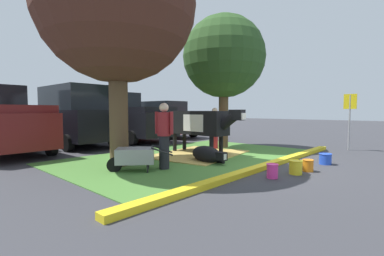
{
  "coord_description": "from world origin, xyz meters",
  "views": [
    {
      "loc": [
        -6.9,
        -4.01,
        1.49
      ],
      "look_at": [
        -0.09,
        2.25,
        0.9
      ],
      "focal_mm": 25.26,
      "sensor_mm": 36.0,
      "label": 1
    }
  ],
  "objects_px": {
    "suv_black": "(74,116)",
    "calf_lying": "(207,154)",
    "shade_tree_left": "(117,4)",
    "pickup_truck_black": "(126,118)",
    "person_visitor_near": "(164,134)",
    "bucket_pink": "(272,171)",
    "parking_sign": "(350,111)",
    "bucket_yellow": "(296,167)",
    "sedan_red": "(164,120)",
    "bucket_blue": "(325,159)",
    "shade_tree_right": "(224,57)",
    "bucket_orange": "(308,165)",
    "person_handler": "(215,127)",
    "cow_holstein": "(199,123)",
    "wheelbarrow": "(134,156)"
  },
  "relations": [
    {
      "from": "suv_black",
      "to": "calf_lying",
      "type": "bearing_deg",
      "value": -81.97
    },
    {
      "from": "shade_tree_left",
      "to": "pickup_truck_black",
      "type": "relative_size",
      "value": 1.17
    },
    {
      "from": "person_visitor_near",
      "to": "bucket_pink",
      "type": "height_order",
      "value": "person_visitor_near"
    },
    {
      "from": "parking_sign",
      "to": "bucket_yellow",
      "type": "relative_size",
      "value": 6.4
    },
    {
      "from": "shade_tree_left",
      "to": "person_visitor_near",
      "type": "height_order",
      "value": "shade_tree_left"
    },
    {
      "from": "calf_lying",
      "to": "sedan_red",
      "type": "relative_size",
      "value": 0.3
    },
    {
      "from": "bucket_blue",
      "to": "pickup_truck_black",
      "type": "distance_m",
      "value": 9.34
    },
    {
      "from": "shade_tree_right",
      "to": "suv_black",
      "type": "height_order",
      "value": "shade_tree_right"
    },
    {
      "from": "bucket_pink",
      "to": "bucket_blue",
      "type": "bearing_deg",
      "value": -8.83
    },
    {
      "from": "bucket_orange",
      "to": "suv_black",
      "type": "distance_m",
      "value": 9.33
    },
    {
      "from": "sedan_red",
      "to": "person_handler",
      "type": "bearing_deg",
      "value": -111.36
    },
    {
      "from": "bucket_yellow",
      "to": "pickup_truck_black",
      "type": "xyz_separation_m",
      "value": [
        1.44,
        9.14,
        0.94
      ]
    },
    {
      "from": "shade_tree_left",
      "to": "person_handler",
      "type": "distance_m",
      "value": 5.44
    },
    {
      "from": "bucket_yellow",
      "to": "shade_tree_right",
      "type": "bearing_deg",
      "value": 57.18
    },
    {
      "from": "person_visitor_near",
      "to": "calf_lying",
      "type": "bearing_deg",
      "value": -8.78
    },
    {
      "from": "parking_sign",
      "to": "bucket_orange",
      "type": "bearing_deg",
      "value": -178.07
    },
    {
      "from": "person_visitor_near",
      "to": "parking_sign",
      "type": "height_order",
      "value": "parking_sign"
    },
    {
      "from": "shade_tree_left",
      "to": "cow_holstein",
      "type": "xyz_separation_m",
      "value": [
        2.95,
        -0.3,
        -3.21
      ]
    },
    {
      "from": "suv_black",
      "to": "sedan_red",
      "type": "xyz_separation_m",
      "value": [
        5.25,
        0.18,
        -0.29
      ]
    },
    {
      "from": "cow_holstein",
      "to": "sedan_red",
      "type": "bearing_deg",
      "value": 59.08
    },
    {
      "from": "calf_lying",
      "to": "parking_sign",
      "type": "relative_size",
      "value": 0.63
    },
    {
      "from": "calf_lying",
      "to": "suv_black",
      "type": "bearing_deg",
      "value": 98.03
    },
    {
      "from": "person_visitor_near",
      "to": "person_handler",
      "type": "bearing_deg",
      "value": 18.87
    },
    {
      "from": "shade_tree_left",
      "to": "bucket_pink",
      "type": "relative_size",
      "value": 19.95
    },
    {
      "from": "calf_lying",
      "to": "bucket_yellow",
      "type": "bearing_deg",
      "value": -82.7
    },
    {
      "from": "person_handler",
      "to": "bucket_yellow",
      "type": "xyz_separation_m",
      "value": [
        -1.96,
        -3.93,
        -0.69
      ]
    },
    {
      "from": "shade_tree_left",
      "to": "pickup_truck_black",
      "type": "bearing_deg",
      "value": 54.66
    },
    {
      "from": "person_visitor_near",
      "to": "pickup_truck_black",
      "type": "xyz_separation_m",
      "value": [
        3.2,
        6.48,
        0.2
      ]
    },
    {
      "from": "shade_tree_left",
      "to": "bucket_yellow",
      "type": "relative_size",
      "value": 19.31
    },
    {
      "from": "suv_black",
      "to": "bucket_yellow",
      "type": "bearing_deg",
      "value": -82.17
    },
    {
      "from": "calf_lying",
      "to": "bucket_pink",
      "type": "xyz_separation_m",
      "value": [
        -0.41,
        -2.2,
        -0.07
      ]
    },
    {
      "from": "wheelbarrow",
      "to": "suv_black",
      "type": "distance_m",
      "value": 6.16
    },
    {
      "from": "calf_lying",
      "to": "suv_black",
      "type": "xyz_separation_m",
      "value": [
        -0.92,
        6.55,
        1.03
      ]
    },
    {
      "from": "bucket_pink",
      "to": "sedan_red",
      "type": "bearing_deg",
      "value": 62.11
    },
    {
      "from": "calf_lying",
      "to": "bucket_blue",
      "type": "xyz_separation_m",
      "value": [
        2.04,
        -2.58,
        -0.08
      ]
    },
    {
      "from": "shade_tree_left",
      "to": "bucket_orange",
      "type": "xyz_separation_m",
      "value": [
        2.77,
        -4.01,
        -4.13
      ]
    },
    {
      "from": "bucket_orange",
      "to": "suv_black",
      "type": "relative_size",
      "value": 0.06
    },
    {
      "from": "shade_tree_left",
      "to": "shade_tree_right",
      "type": "xyz_separation_m",
      "value": [
        4.81,
        0.03,
        -0.68
      ]
    },
    {
      "from": "parking_sign",
      "to": "suv_black",
      "type": "xyz_separation_m",
      "value": [
        -6.46,
        8.94,
        -0.22
      ]
    },
    {
      "from": "bucket_orange",
      "to": "pickup_truck_black",
      "type": "bearing_deg",
      "value": 84.19
    },
    {
      "from": "bucket_orange",
      "to": "sedan_red",
      "type": "height_order",
      "value": "sedan_red"
    },
    {
      "from": "parking_sign",
      "to": "pickup_truck_black",
      "type": "height_order",
      "value": "pickup_truck_black"
    },
    {
      "from": "calf_lying",
      "to": "person_visitor_near",
      "type": "height_order",
      "value": "person_visitor_near"
    },
    {
      "from": "bucket_yellow",
      "to": "bucket_orange",
      "type": "height_order",
      "value": "bucket_yellow"
    },
    {
      "from": "bucket_pink",
      "to": "bucket_blue",
      "type": "distance_m",
      "value": 2.48
    },
    {
      "from": "suv_black",
      "to": "person_handler",
      "type": "bearing_deg",
      "value": -57.71
    },
    {
      "from": "bucket_pink",
      "to": "person_visitor_near",
      "type": "bearing_deg",
      "value": 113.12
    },
    {
      "from": "calf_lying",
      "to": "person_visitor_near",
      "type": "relative_size",
      "value": 0.79
    },
    {
      "from": "wheelbarrow",
      "to": "bucket_yellow",
      "type": "bearing_deg",
      "value": -51.21
    },
    {
      "from": "suv_black",
      "to": "shade_tree_right",
      "type": "bearing_deg",
      "value": -53.21
    }
  ]
}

